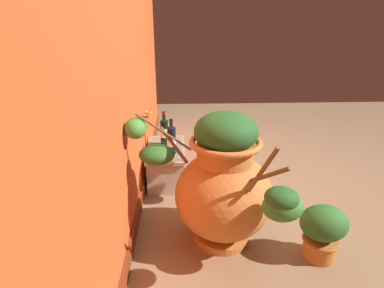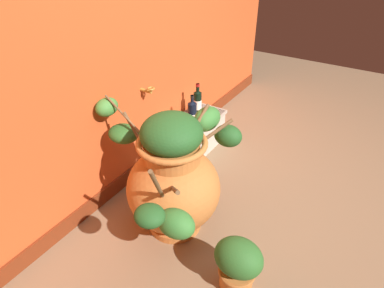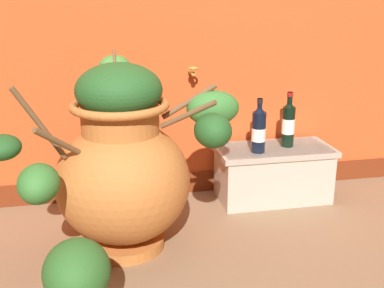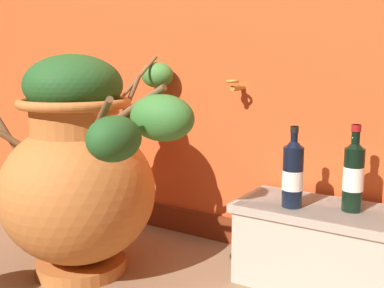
{
  "view_description": "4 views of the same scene",
  "coord_description": "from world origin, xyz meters",
  "px_view_note": "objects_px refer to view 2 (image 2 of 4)",
  "views": [
    {
      "loc": [
        -2.0,
        0.79,
        1.29
      ],
      "look_at": [
        0.07,
        0.69,
        0.5
      ],
      "focal_mm": 27.67,
      "sensor_mm": 36.0,
      "label": 1
    },
    {
      "loc": [
        -1.72,
        -0.46,
        1.76
      ],
      "look_at": [
        0.03,
        0.64,
        0.4
      ],
      "focal_mm": 31.22,
      "sensor_mm": 36.0,
      "label": 2
    },
    {
      "loc": [
        -0.49,
        -1.53,
        1.15
      ],
      "look_at": [
        -0.05,
        0.66,
        0.44
      ],
      "focal_mm": 45.16,
      "sensor_mm": 36.0,
      "label": 3
    },
    {
      "loc": [
        0.93,
        -0.73,
        0.83
      ],
      "look_at": [
        0.04,
        0.67,
        0.54
      ],
      "focal_mm": 43.35,
      "sensor_mm": 36.0,
      "label": 4
    }
  ],
  "objects_px": {
    "wine_bottle_middle": "(192,114)",
    "potted_shrub": "(238,263)",
    "terracotta_urn": "(173,177)",
    "wine_bottle_left": "(198,102)"
  },
  "relations": [
    {
      "from": "wine_bottle_middle",
      "to": "potted_shrub",
      "type": "xyz_separation_m",
      "value": [
        -0.95,
        -0.9,
        -0.25
      ]
    },
    {
      "from": "terracotta_urn",
      "to": "potted_shrub",
      "type": "bearing_deg",
      "value": -109.57
    },
    {
      "from": "wine_bottle_left",
      "to": "potted_shrub",
      "type": "xyz_separation_m",
      "value": [
        -1.15,
        -0.97,
        -0.25
      ]
    },
    {
      "from": "potted_shrub",
      "to": "wine_bottle_left",
      "type": "bearing_deg",
      "value": 40.19
    },
    {
      "from": "wine_bottle_left",
      "to": "potted_shrub",
      "type": "bearing_deg",
      "value": -139.81
    },
    {
      "from": "terracotta_urn",
      "to": "potted_shrub",
      "type": "height_order",
      "value": "terracotta_urn"
    },
    {
      "from": "wine_bottle_middle",
      "to": "potted_shrub",
      "type": "height_order",
      "value": "wine_bottle_middle"
    },
    {
      "from": "wine_bottle_left",
      "to": "wine_bottle_middle",
      "type": "distance_m",
      "value": 0.21
    },
    {
      "from": "terracotta_urn",
      "to": "wine_bottle_middle",
      "type": "xyz_separation_m",
      "value": [
        0.75,
        0.33,
        0.02
      ]
    },
    {
      "from": "terracotta_urn",
      "to": "wine_bottle_left",
      "type": "distance_m",
      "value": 1.03
    }
  ]
}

